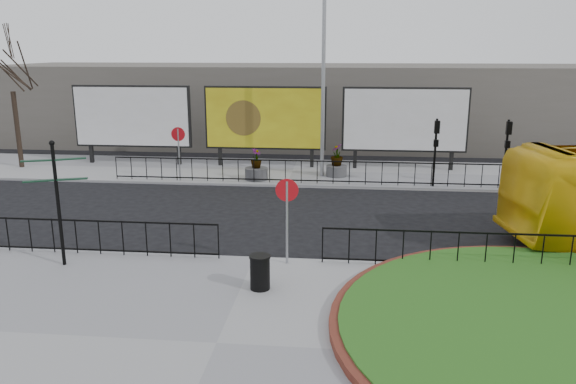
# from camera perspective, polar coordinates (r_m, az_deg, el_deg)

# --- Properties ---
(ground) EXTENTS (90.00, 90.00, 0.00)m
(ground) POSITION_cam_1_polar(r_m,az_deg,el_deg) (16.67, -3.40, -6.96)
(ground) COLOR black
(ground) RESTS_ON ground
(pavement_near) EXTENTS (30.00, 10.00, 0.12)m
(pavement_near) POSITION_cam_1_polar(r_m,az_deg,el_deg) (12.21, -7.26, -15.21)
(pavement_near) COLOR gray
(pavement_near) RESTS_ON ground
(pavement_far) EXTENTS (44.00, 6.00, 0.12)m
(pavement_far) POSITION_cam_1_polar(r_m,az_deg,el_deg) (28.08, 0.48, 2.06)
(pavement_far) COLOR gray
(pavement_far) RESTS_ON ground
(brick_edge) EXTENTS (10.40, 10.40, 0.18)m
(brick_edge) POSITION_cam_1_polar(r_m,az_deg,el_deg) (13.67, 27.09, -12.67)
(brick_edge) COLOR brown
(brick_edge) RESTS_ON pavement_near
(grass_lawn) EXTENTS (10.00, 10.00, 0.22)m
(grass_lawn) POSITION_cam_1_polar(r_m,az_deg,el_deg) (13.66, 27.10, -12.59)
(grass_lawn) COLOR #1C5416
(grass_lawn) RESTS_ON pavement_near
(railing_near_left) EXTENTS (10.00, 0.10, 1.10)m
(railing_near_left) POSITION_cam_1_polar(r_m,az_deg,el_deg) (18.10, -22.75, -4.10)
(railing_near_left) COLOR black
(railing_near_left) RESTS_ON pavement_near
(railing_near_right) EXTENTS (9.00, 0.10, 1.10)m
(railing_near_right) POSITION_cam_1_polar(r_m,az_deg,el_deg) (16.44, 19.47, -5.62)
(railing_near_right) COLOR black
(railing_near_right) RESTS_ON pavement_near
(railing_far) EXTENTS (18.00, 0.10, 1.10)m
(railing_far) POSITION_cam_1_polar(r_m,az_deg,el_deg) (25.25, 2.17, 2.06)
(railing_far) COLOR black
(railing_far) RESTS_ON pavement_far
(speed_sign_far) EXTENTS (0.64, 0.07, 2.47)m
(speed_sign_far) POSITION_cam_1_polar(r_m,az_deg,el_deg) (26.18, -11.06, 5.02)
(speed_sign_far) COLOR gray
(speed_sign_far) RESTS_ON pavement_far
(speed_sign_near) EXTENTS (0.64, 0.07, 2.47)m
(speed_sign_near) POSITION_cam_1_polar(r_m,az_deg,el_deg) (15.56, -0.10, -1.06)
(speed_sign_near) COLOR gray
(speed_sign_near) RESTS_ON pavement_near
(billboard_left) EXTENTS (6.20, 0.31, 4.10)m
(billboard_left) POSITION_cam_1_polar(r_m,az_deg,el_deg) (30.56, -15.55, 7.38)
(billboard_left) COLOR black
(billboard_left) RESTS_ON pavement_far
(billboard_mid) EXTENTS (6.20, 0.31, 4.10)m
(billboard_mid) POSITION_cam_1_polar(r_m,az_deg,el_deg) (28.78, -2.33, 7.48)
(billboard_mid) COLOR black
(billboard_mid) RESTS_ON pavement_far
(billboard_right) EXTENTS (6.20, 0.31, 4.10)m
(billboard_right) POSITION_cam_1_polar(r_m,az_deg,el_deg) (28.65, 11.78, 7.16)
(billboard_right) COLOR black
(billboard_right) RESTS_ON pavement_far
(lamp_post) EXTENTS (0.74, 0.18, 9.23)m
(lamp_post) POSITION_cam_1_polar(r_m,az_deg,el_deg) (26.36, 3.62, 11.69)
(lamp_post) COLOR gray
(lamp_post) RESTS_ON pavement_far
(signal_pole_a) EXTENTS (0.22, 0.26, 3.00)m
(signal_pole_a) POSITION_cam_1_polar(r_m,az_deg,el_deg) (25.28, 14.79, 4.90)
(signal_pole_a) COLOR black
(signal_pole_a) RESTS_ON pavement_far
(signal_pole_b) EXTENTS (0.22, 0.26, 3.00)m
(signal_pole_b) POSITION_cam_1_polar(r_m,az_deg,el_deg) (25.92, 21.37, 4.62)
(signal_pole_b) COLOR black
(signal_pole_b) RESTS_ON pavement_far
(tree_left) EXTENTS (2.00, 2.00, 7.00)m
(tree_left) POSITION_cam_1_polar(r_m,az_deg,el_deg) (31.60, -26.09, 8.53)
(tree_left) COLOR #2D2119
(tree_left) RESTS_ON pavement_far
(building_backdrop) EXTENTS (40.00, 10.00, 5.00)m
(building_backdrop) POSITION_cam_1_polar(r_m,az_deg,el_deg) (37.57, 1.92, 8.96)
(building_backdrop) COLOR #59544E
(building_backdrop) RESTS_ON ground
(fingerpost_sign) EXTENTS (1.62, 0.85, 3.56)m
(fingerpost_sign) POSITION_cam_1_polar(r_m,az_deg,el_deg) (16.63, -22.43, 0.08)
(fingerpost_sign) COLOR black
(fingerpost_sign) RESTS_ON pavement_near
(litter_bin) EXTENTS (0.54, 0.54, 0.90)m
(litter_bin) POSITION_cam_1_polar(r_m,az_deg,el_deg) (14.35, -2.86, -8.13)
(litter_bin) COLOR black
(litter_bin) RESTS_ON pavement_near
(planter_a) EXTENTS (1.06, 1.06, 1.45)m
(planter_a) POSITION_cam_1_polar(r_m,az_deg,el_deg) (26.11, -3.24, 2.29)
(planter_a) COLOR #4C4C4F
(planter_a) RESTS_ON pavement_far
(planter_c) EXTENTS (0.98, 0.98, 1.56)m
(planter_c) POSITION_cam_1_polar(r_m,az_deg,el_deg) (26.86, 4.96, 2.83)
(planter_c) COLOR #4C4C4F
(planter_c) RESTS_ON pavement_far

